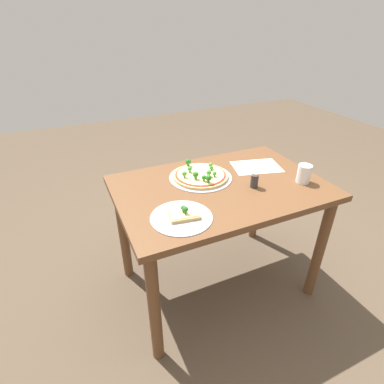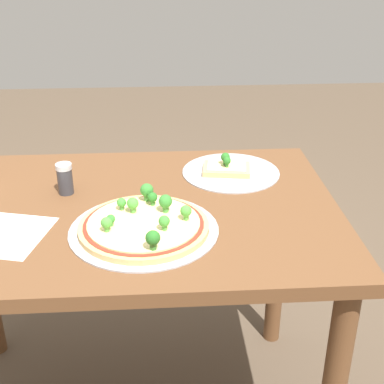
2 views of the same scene
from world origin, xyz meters
TOP-DOWN VIEW (x-y plane):
  - ground_plane at (0.00, 0.00)m, footprint 8.00×8.00m
  - dining_table at (0.00, 0.00)m, footprint 1.15×0.76m
  - pizza_tray_whole at (-0.06, 0.13)m, footprint 0.36×0.36m
  - pizza_tray_slice at (-0.31, -0.20)m, footprint 0.29×0.29m
  - drinking_cup at (0.44, -0.16)m, footprint 0.08×0.08m
  - condiment_shaker at (0.15, -0.09)m, footprint 0.04×0.04m
  - paper_menu at (0.32, 0.12)m, footprint 0.33×0.26m

SIDE VIEW (x-z plane):
  - ground_plane at x=0.00m, z-range 0.00..0.00m
  - dining_table at x=0.00m, z-range 0.27..1.02m
  - paper_menu at x=0.32m, z-range 0.75..0.76m
  - pizza_tray_slice at x=-0.31m, z-range 0.73..0.79m
  - pizza_tray_whole at x=-0.06m, z-range 0.73..0.80m
  - condiment_shaker at x=0.15m, z-range 0.76..0.84m
  - drinking_cup at x=0.44m, z-range 0.75..0.86m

